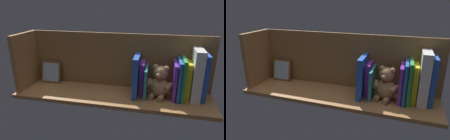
{
  "view_description": "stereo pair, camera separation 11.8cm",
  "coord_description": "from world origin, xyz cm",
  "views": [
    {
      "loc": [
        -24.85,
        108.99,
        54.13
      ],
      "look_at": [
        0.0,
        0.0,
        15.09
      ],
      "focal_mm": 32.64,
      "sensor_mm": 36.0,
      "label": 1
    },
    {
      "loc": [
        -36.22,
        105.75,
        54.13
      ],
      "look_at": [
        0.0,
        0.0,
        15.09
      ],
      "focal_mm": 32.64,
      "sensor_mm": 36.0,
      "label": 2
    }
  ],
  "objects": [
    {
      "name": "book_7",
      "position": [
        -14.02,
        -2.57,
        11.95
      ],
      "size": [
        3.18,
        18.01,
        23.92
      ],
      "primitive_type": "cube",
      "rotation": [
        0.0,
        -0.01,
        0.0
      ],
      "color": "blue",
      "rests_on": "ground_plane"
    },
    {
      "name": "teddy_bear",
      "position": [
        -27.63,
        -2.21,
        8.52
      ],
      "size": [
        14.92,
        14.64,
        19.36
      ],
      "rotation": [
        0.0,
        0.0,
        -0.32
      ],
      "color": "tan",
      "rests_on": "ground_plane"
    },
    {
      "name": "shelf_back_panel",
      "position": [
        0.0,
        -12.73,
        17.3
      ],
      "size": [
        116.45,
        1.5,
        34.61
      ],
      "primitive_type": "cube",
      "color": "olive",
      "rests_on": "ground_plane"
    },
    {
      "name": "book_6",
      "position": [
        -17.27,
        -5.29,
        9.7
      ],
      "size": [
        2.61,
        12.59,
        19.41
      ],
      "primitive_type": "cube",
      "color": "purple",
      "rests_on": "ground_plane"
    },
    {
      "name": "book_3",
      "position": [
        -37.75,
        -3.17,
        11.38
      ],
      "size": [
        1.75,
        16.83,
        22.76
      ],
      "primitive_type": "cube",
      "color": "blue",
      "rests_on": "ground_plane"
    },
    {
      "name": "book_1",
      "position": [
        -42.69,
        -5.05,
        10.66
      ],
      "size": [
        2.67,
        13.06,
        21.32
      ],
      "primitive_type": "cube",
      "color": "yellow",
      "rests_on": "ground_plane"
    },
    {
      "name": "book_4",
      "position": [
        -35.51,
        -3.61,
        10.44
      ],
      "size": [
        1.84,
        15.95,
        20.87
      ],
      "primitive_type": "cube",
      "color": "purple",
      "rests_on": "ground_plane"
    },
    {
      "name": "book_2",
      "position": [
        -39.99,
        -3.58,
        11.74
      ],
      "size": [
        1.84,
        16.01,
        23.47
      ],
      "primitive_type": "cube",
      "color": "green",
      "rests_on": "ground_plane"
    },
    {
      "name": "book_5",
      "position": [
        -19.74,
        -3.23,
        8.57
      ],
      "size": [
        1.44,
        16.71,
        17.15
      ],
      "primitive_type": "cube",
      "color": "teal",
      "rests_on": "ground_plane"
    },
    {
      "name": "picture_frame_leaning",
      "position": [
        44.62,
        -8.89,
        7.23
      ],
      "size": [
        13.56,
        4.73,
        14.74
      ],
      "color": "brown",
      "rests_on": "ground_plane"
    },
    {
      "name": "dictionary_thick_white",
      "position": [
        -46.96,
        -4.06,
        14.44
      ],
      "size": [
        4.98,
        14.85,
        28.88
      ],
      "primitive_type": "cube",
      "color": "silver",
      "rests_on": "ground_plane"
    },
    {
      "name": "ground_plane",
      "position": [
        0.0,
        0.0,
        -1.1
      ],
      "size": [
        116.45,
        29.96,
        2.2
      ],
      "primitive_type": "cube",
      "color": "#9E6B3D"
    },
    {
      "name": "book_0",
      "position": [
        -51.15,
        -4.95,
        13.17
      ],
      "size": [
        2.51,
        13.25,
        26.34
      ],
      "primitive_type": "cube",
      "color": "blue",
      "rests_on": "ground_plane"
    },
    {
      "name": "shelf_side_divider",
      "position": [
        56.23,
        0.0,
        17.3
      ],
      "size": [
        2.4,
        23.96,
        34.61
      ],
      "primitive_type": "cube",
      "color": "#9E6B3D",
      "rests_on": "ground_plane"
    }
  ]
}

